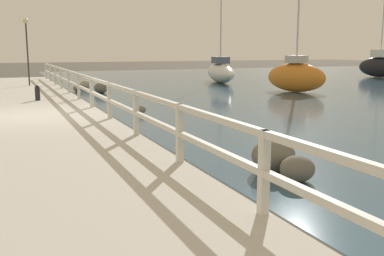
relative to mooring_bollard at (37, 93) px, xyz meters
The scene contains 14 objects.
ground_plane 3.93m from the mooring_bollard, 94.95° to the right, with size 120.00×120.00×0.00m, color #4C473D.
dock_walkway 3.92m from the mooring_bollard, 94.95° to the right, with size 3.69×36.00×0.24m.
railing 4.14m from the mooring_bollard, 70.05° to the right, with size 0.10×32.50×0.93m.
boulder_far_strip 7.25m from the mooring_bollard, 67.15° to the left, with size 0.60×0.54×0.45m.
boulder_near_dock 10.85m from the mooring_bollard, 74.17° to the right, with size 0.75×0.67×0.56m.
boulder_mid_strip 11.48m from the mooring_bollard, 74.97° to the right, with size 0.55×0.50×0.42m.
boulder_downstream 5.85m from the mooring_bollard, 67.76° to the left, with size 0.45×0.40×0.33m.
boulder_water_edge 4.14m from the mooring_bollard, 45.90° to the right, with size 0.37×0.33×0.27m.
boulder_upstream 5.26m from the mooring_bollard, 53.75° to the left, with size 0.66×0.60×0.50m.
mooring_bollard is the anchor object (origin of this frame).
dock_lamp 7.44m from the mooring_bollard, 88.93° to the left, with size 0.26×0.26×3.28m.
sailboat_white 13.94m from the mooring_bollard, 36.09° to the left, with size 2.34×5.26×6.40m.
sailboat_black 25.75m from the mooring_bollard, 19.06° to the left, with size 1.78×3.50×6.05m.
sailboat_orange 11.84m from the mooring_bollard, ahead, with size 2.24×3.20×6.54m.
Camera 1 is at (-0.79, -12.73, 2.02)m, focal length 42.00 mm.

